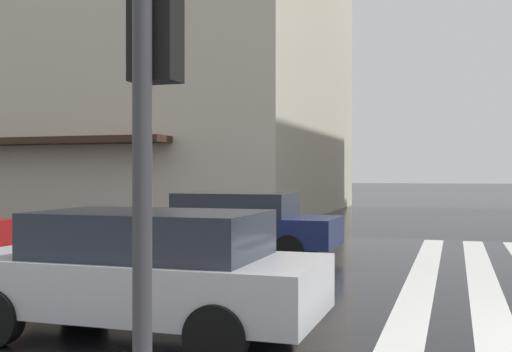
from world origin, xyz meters
name	(u,v)px	position (x,y,z in m)	size (l,w,h in m)	color
traffic_signal_post	(152,83)	(-3.75, 3.76, 2.40)	(0.44, 0.30, 3.11)	#333338
car_navy	(241,223)	(5.50, 6.38, 0.76)	(1.85, 4.10, 1.41)	navy
car_silver	(143,270)	(-1.00, 5.29, 0.76)	(1.85, 4.10, 1.41)	#B7B7BC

